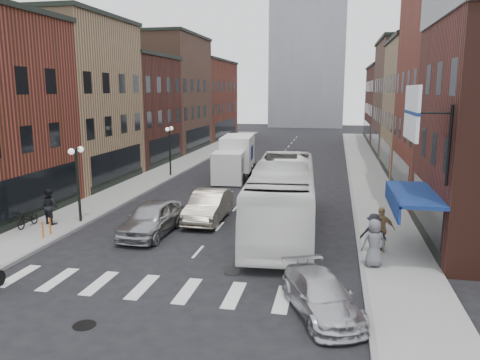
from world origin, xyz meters
name	(u,v)px	position (x,y,z in m)	size (l,w,h in m)	color
ground	(191,260)	(0.00, 0.00, 0.00)	(160.00, 160.00, 0.00)	black
sidewalk_left	(174,168)	(-8.50, 22.00, 0.07)	(3.00, 74.00, 0.15)	gray
sidewalk_right	(367,174)	(8.50, 22.00, 0.07)	(3.00, 74.00, 0.15)	gray
curb_left	(190,169)	(-7.00, 22.00, 0.00)	(0.20, 74.00, 0.16)	gray
curb_right	(349,175)	(7.00, 22.00, 0.00)	(0.20, 74.00, 0.16)	gray
crosswalk_stripes	(166,289)	(0.00, -3.00, 0.00)	(12.00, 2.20, 0.01)	silver
bldg_left_mid_a	(54,102)	(-14.99, 14.00, 6.15)	(10.30, 10.20, 12.30)	#A3805A
bldg_left_mid_b	(115,110)	(-14.99, 24.00, 5.15)	(10.30, 10.20, 10.30)	#401E16
bldg_left_far_a	(157,93)	(-14.99, 35.00, 6.65)	(10.30, 12.20, 13.30)	brown
bldg_left_far_b	(193,100)	(-14.99, 49.00, 5.65)	(10.30, 16.20, 11.30)	#612B1B
bldg_right_mid_b	(450,107)	(14.99, 24.00, 5.65)	(10.30, 10.20, 11.30)	#A3805A
bldg_right_far_a	(426,98)	(14.99, 35.00, 6.15)	(10.30, 12.20, 12.30)	brown
bldg_right_far_b	(407,104)	(14.99, 49.00, 5.15)	(10.30, 16.20, 10.30)	#401E16
awning_blue	(409,195)	(8.93, 2.50, 2.63)	(1.80, 5.00, 0.78)	navy
billboard_sign	(414,114)	(8.59, 0.50, 6.13)	(1.52, 3.00, 3.70)	black
streetlamp_near	(77,170)	(-7.40, 4.00, 2.91)	(0.32, 1.22, 4.11)	black
streetlamp_far	(170,142)	(-7.40, 18.00, 2.91)	(0.32, 1.22, 4.11)	black
bike_rack	(47,228)	(-7.60, 1.30, 0.55)	(0.08, 0.68, 0.80)	#D8590C
box_truck	(235,158)	(-2.09, 18.56, 1.64)	(2.75, 7.81, 3.33)	white
transit_bus	(283,196)	(3.28, 5.02, 1.76)	(2.96, 12.65, 3.52)	white
sedan_left_near	(152,218)	(-2.96, 3.00, 0.83)	(1.96, 4.88, 1.66)	#A2A3A7
sedan_left_far	(209,206)	(-0.87, 6.00, 0.81)	(1.72, 4.94, 1.63)	#BAAF97
curb_car	(321,295)	(5.51, -3.78, 0.62)	(1.73, 4.25, 1.23)	#BCBCC1
parked_bicycle	(28,219)	(-9.47, 2.51, 0.57)	(0.56, 1.62, 0.85)	black
ped_left_solo	(50,206)	(-8.68, 3.26, 1.09)	(0.92, 0.53, 1.88)	black
ped_right_a	(373,233)	(7.51, 2.11, 1.00)	(1.10, 0.55, 1.70)	black
ped_right_b	(381,229)	(7.83, 2.27, 1.14)	(1.16, 0.58, 1.97)	#94744B
ped_right_c	(374,243)	(7.40, 0.40, 1.11)	(0.94, 0.61, 1.92)	slate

